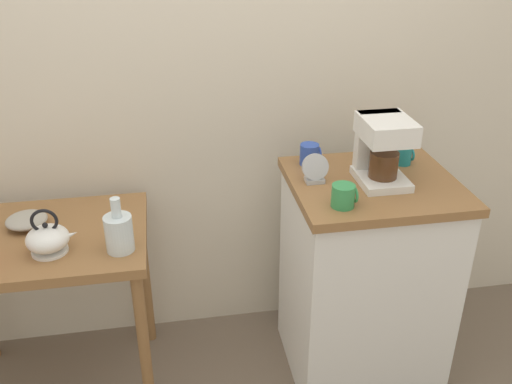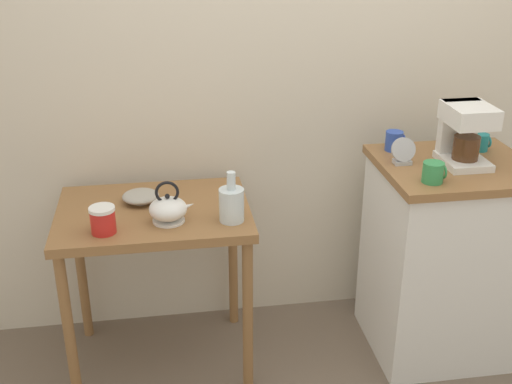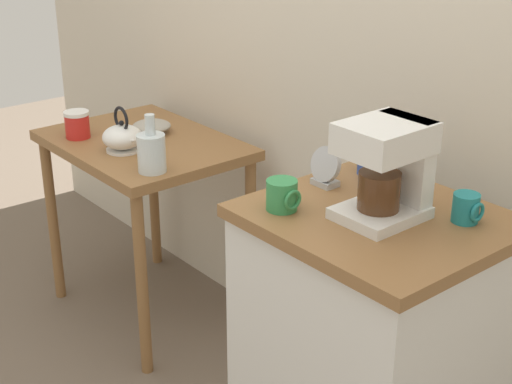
% 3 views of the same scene
% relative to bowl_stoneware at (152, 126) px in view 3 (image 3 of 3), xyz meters
% --- Properties ---
extents(wooden_table, '(0.80, 0.59, 0.78)m').
position_rel_bowl_stoneware_xyz_m(wooden_table, '(0.05, -0.07, -0.14)').
color(wooden_table, olive).
rests_on(wooden_table, ground_plane).
extents(kitchen_counter, '(0.65, 0.58, 0.93)m').
position_rel_bowl_stoneware_xyz_m(kitchen_counter, '(1.34, -0.14, -0.34)').
color(kitchen_counter, white).
rests_on(kitchen_counter, ground_plane).
extents(bowl_stoneware, '(0.16, 0.16, 0.05)m').
position_rel_bowl_stoneware_xyz_m(bowl_stoneware, '(0.00, 0.00, 0.00)').
color(bowl_stoneware, '#9E998C').
rests_on(bowl_stoneware, wooden_table).
extents(teakettle, '(0.19, 0.15, 0.18)m').
position_rel_bowl_stoneware_xyz_m(teakettle, '(0.11, -0.20, 0.03)').
color(teakettle, white).
rests_on(teakettle, wooden_table).
extents(glass_carafe_vase, '(0.10, 0.10, 0.21)m').
position_rel_bowl_stoneware_xyz_m(glass_carafe_vase, '(0.36, -0.23, 0.05)').
color(glass_carafe_vase, silver).
rests_on(glass_carafe_vase, wooden_table).
extents(canister_enamel, '(0.10, 0.10, 0.11)m').
position_rel_bowl_stoneware_xyz_m(canister_enamel, '(-0.14, -0.26, 0.03)').
color(canister_enamel, red).
rests_on(canister_enamel, wooden_table).
extents(coffee_maker, '(0.18, 0.22, 0.26)m').
position_rel_bowl_stoneware_xyz_m(coffee_maker, '(1.36, -0.14, 0.27)').
color(coffee_maker, white).
rests_on(coffee_maker, kitchen_counter).
extents(mug_tall_green, '(0.09, 0.08, 0.08)m').
position_rel_bowl_stoneware_xyz_m(mug_tall_green, '(1.16, -0.32, 0.17)').
color(mug_tall_green, '#338C4C').
rests_on(mug_tall_green, kitchen_counter).
extents(mug_blue, '(0.08, 0.08, 0.09)m').
position_rel_bowl_stoneware_xyz_m(mug_blue, '(1.13, 0.05, 0.17)').
color(mug_blue, '#2D4CAD').
rests_on(mug_blue, kitchen_counter).
extents(mug_dark_teal, '(0.08, 0.07, 0.08)m').
position_rel_bowl_stoneware_xyz_m(mug_dark_teal, '(1.52, -0.01, 0.16)').
color(mug_dark_teal, teal).
rests_on(mug_dark_teal, kitchen_counter).
extents(table_clock, '(0.10, 0.05, 0.12)m').
position_rel_bowl_stoneware_xyz_m(table_clock, '(1.11, -0.11, 0.18)').
color(table_clock, '#B2B5BA').
rests_on(table_clock, kitchen_counter).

